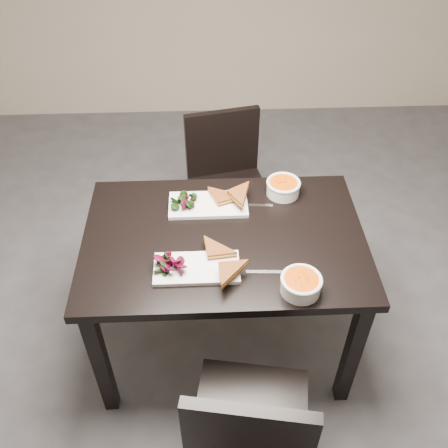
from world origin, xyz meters
The scene contains 14 objects.
ground centered at (0.00, 0.00, 0.00)m, with size 5.00×5.00×0.00m, color #47474C.
table centered at (0.04, 0.14, 0.65)m, with size 1.20×0.80×0.75m.
chair_near centered at (0.10, -0.58, 0.48)m, with size 0.48×0.48×0.85m.
chair_far centered at (0.09, 0.90, 0.48)m, with size 0.50×0.50×0.85m.
plate_near centered at (-0.08, -0.05, 0.76)m, with size 0.34×0.17×0.02m, color white.
sandwich_near centered at (-0.01, -0.03, 0.79)m, with size 0.17×0.13×0.06m, color #A15021, non-canonical shape.
salad_near centered at (-0.18, -0.05, 0.79)m, with size 0.11×0.10×0.05m, color black, non-canonical shape.
soup_bowl_near centered at (0.31, -0.17, 0.79)m, with size 0.16×0.16×0.07m.
cutlery_near centered at (0.20, -0.07, 0.75)m, with size 0.18×0.02×0.00m, color silver.
plate_far centered at (-0.03, 0.34, 0.76)m, with size 0.35×0.18×0.02m, color white.
sandwich_far centered at (0.04, 0.32, 0.80)m, with size 0.18×0.13×0.06m, color #A15021, non-canonical shape.
salad_far centered at (-0.13, 0.34, 0.79)m, with size 0.11×0.10×0.05m, color black, non-canonical shape.
soup_bowl_far centered at (0.32, 0.42, 0.79)m, with size 0.16×0.16×0.07m.
cutlery_far centered at (0.18, 0.34, 0.75)m, with size 0.18×0.02×0.00m, color silver.
Camera 1 is at (-0.03, -1.39, 2.23)m, focal length 40.15 mm.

